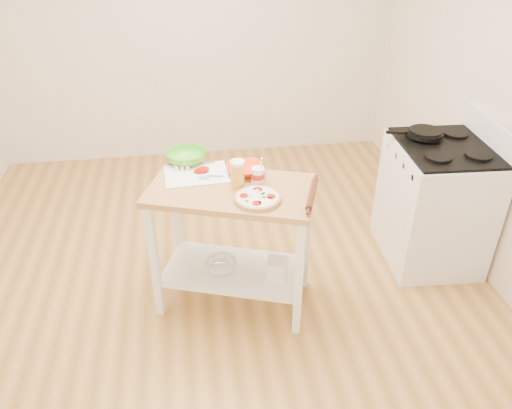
{
  "coord_description": "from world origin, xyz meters",
  "views": [
    {
      "loc": [
        -0.12,
        -2.79,
        2.43
      ],
      "look_at": [
        0.27,
        -0.2,
        0.79
      ],
      "focal_mm": 35.0,
      "sensor_mm": 36.0,
      "label": 1
    }
  ],
  "objects_px": {
    "orange_bowl": "(245,170)",
    "yogurt_tub": "(258,175)",
    "prep_island": "(233,223)",
    "shelf_bin": "(277,269)",
    "beer_pint": "(238,174)",
    "cutting_board": "(196,174)",
    "rolling_pin": "(312,194)",
    "gas_stove": "(435,203)",
    "skillet": "(424,133)",
    "shelf_glass_bowl": "(221,265)",
    "pizza": "(257,198)",
    "spatula": "(210,177)",
    "green_bowl": "(186,157)",
    "knife": "(189,166)"
  },
  "relations": [
    {
      "from": "yogurt_tub",
      "to": "beer_pint",
      "type": "bearing_deg",
      "value": -163.0
    },
    {
      "from": "cutting_board",
      "to": "yogurt_tub",
      "type": "xyz_separation_m",
      "value": [
        0.38,
        -0.16,
        0.04
      ]
    },
    {
      "from": "shelf_bin",
      "to": "beer_pint",
      "type": "bearing_deg",
      "value": 153.43
    },
    {
      "from": "prep_island",
      "to": "cutting_board",
      "type": "relative_size",
      "value": 2.74
    },
    {
      "from": "pizza",
      "to": "orange_bowl",
      "type": "relative_size",
      "value": 1.19
    },
    {
      "from": "cutting_board",
      "to": "rolling_pin",
      "type": "xyz_separation_m",
      "value": [
        0.67,
        -0.38,
        0.01
      ]
    },
    {
      "from": "knife",
      "to": "green_bowl",
      "type": "height_order",
      "value": "green_bowl"
    },
    {
      "from": "pizza",
      "to": "beer_pint",
      "type": "distance_m",
      "value": 0.21
    },
    {
      "from": "pizza",
      "to": "rolling_pin",
      "type": "distance_m",
      "value": 0.33
    },
    {
      "from": "orange_bowl",
      "to": "spatula",
      "type": "bearing_deg",
      "value": -170.14
    },
    {
      "from": "skillet",
      "to": "pizza",
      "type": "distance_m",
      "value": 1.44
    },
    {
      "from": "prep_island",
      "to": "pizza",
      "type": "bearing_deg",
      "value": -51.19
    },
    {
      "from": "prep_island",
      "to": "orange_bowl",
      "type": "bearing_deg",
      "value": 57.95
    },
    {
      "from": "spatula",
      "to": "shelf_glass_bowl",
      "type": "bearing_deg",
      "value": -61.42
    },
    {
      "from": "rolling_pin",
      "to": "shelf_bin",
      "type": "xyz_separation_m",
      "value": [
        -0.18,
        0.06,
        -0.6
      ]
    },
    {
      "from": "pizza",
      "to": "spatula",
      "type": "height_order",
      "value": "pizza"
    },
    {
      "from": "spatula",
      "to": "orange_bowl",
      "type": "xyz_separation_m",
      "value": [
        0.23,
        0.04,
        0.01
      ]
    },
    {
      "from": "prep_island",
      "to": "shelf_bin",
      "type": "height_order",
      "value": "prep_island"
    },
    {
      "from": "skillet",
      "to": "beer_pint",
      "type": "bearing_deg",
      "value": -149.78
    },
    {
      "from": "knife",
      "to": "yogurt_tub",
      "type": "distance_m",
      "value": 0.49
    },
    {
      "from": "skillet",
      "to": "spatula",
      "type": "xyz_separation_m",
      "value": [
        -1.56,
        -0.31,
        -0.06
      ]
    },
    {
      "from": "gas_stove",
      "to": "spatula",
      "type": "height_order",
      "value": "gas_stove"
    },
    {
      "from": "skillet",
      "to": "shelf_glass_bowl",
      "type": "distance_m",
      "value": 1.72
    },
    {
      "from": "orange_bowl",
      "to": "yogurt_tub",
      "type": "bearing_deg",
      "value": -63.51
    },
    {
      "from": "gas_stove",
      "to": "shelf_bin",
      "type": "height_order",
      "value": "gas_stove"
    },
    {
      "from": "orange_bowl",
      "to": "green_bowl",
      "type": "xyz_separation_m",
      "value": [
        -0.37,
        0.21,
        0.01
      ]
    },
    {
      "from": "gas_stove",
      "to": "rolling_pin",
      "type": "relative_size",
      "value": 3.2
    },
    {
      "from": "spatula",
      "to": "shelf_bin",
      "type": "relative_size",
      "value": 1.22
    },
    {
      "from": "gas_stove",
      "to": "pizza",
      "type": "xyz_separation_m",
      "value": [
        -1.41,
        -0.46,
        0.44
      ]
    },
    {
      "from": "spatula",
      "to": "orange_bowl",
      "type": "distance_m",
      "value": 0.23
    },
    {
      "from": "gas_stove",
      "to": "spatula",
      "type": "xyz_separation_m",
      "value": [
        -1.66,
        -0.16,
        0.44
      ]
    },
    {
      "from": "prep_island",
      "to": "gas_stove",
      "type": "height_order",
      "value": "gas_stove"
    },
    {
      "from": "gas_stove",
      "to": "yogurt_tub",
      "type": "bearing_deg",
      "value": -166.69
    },
    {
      "from": "prep_island",
      "to": "pizza",
      "type": "xyz_separation_m",
      "value": [
        0.14,
        -0.17,
        0.28
      ]
    },
    {
      "from": "green_bowl",
      "to": "shelf_bin",
      "type": "xyz_separation_m",
      "value": [
        0.54,
        -0.49,
        -0.62
      ]
    },
    {
      "from": "skillet",
      "to": "knife",
      "type": "relative_size",
      "value": 1.49
    },
    {
      "from": "skillet",
      "to": "rolling_pin",
      "type": "distance_m",
      "value": 1.16
    },
    {
      "from": "spatula",
      "to": "green_bowl",
      "type": "height_order",
      "value": "green_bowl"
    },
    {
      "from": "knife",
      "to": "green_bowl",
      "type": "relative_size",
      "value": 1.01
    },
    {
      "from": "spatula",
      "to": "shelf_glass_bowl",
      "type": "xyz_separation_m",
      "value": [
        0.03,
        -0.12,
        -0.62
      ]
    },
    {
      "from": "prep_island",
      "to": "skillet",
      "type": "xyz_separation_m",
      "value": [
        1.44,
        0.44,
        0.34
      ]
    },
    {
      "from": "beer_pint",
      "to": "yogurt_tub",
      "type": "height_order",
      "value": "yogurt_tub"
    },
    {
      "from": "shelf_glass_bowl",
      "to": "cutting_board",
      "type": "bearing_deg",
      "value": 123.43
    },
    {
      "from": "spatula",
      "to": "shelf_bin",
      "type": "xyz_separation_m",
      "value": [
        0.4,
        -0.25,
        -0.59
      ]
    },
    {
      "from": "cutting_board",
      "to": "beer_pint",
      "type": "xyz_separation_m",
      "value": [
        0.25,
        -0.2,
        0.08
      ]
    },
    {
      "from": "green_bowl",
      "to": "shelf_bin",
      "type": "height_order",
      "value": "green_bowl"
    },
    {
      "from": "spatula",
      "to": "orange_bowl",
      "type": "height_order",
      "value": "orange_bowl"
    },
    {
      "from": "shelf_bin",
      "to": "yogurt_tub",
      "type": "bearing_deg",
      "value": 124.03
    },
    {
      "from": "shelf_glass_bowl",
      "to": "beer_pint",
      "type": "bearing_deg",
      "value": -5.33
    },
    {
      "from": "prep_island",
      "to": "knife",
      "type": "bearing_deg",
      "value": 129.16
    }
  ]
}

